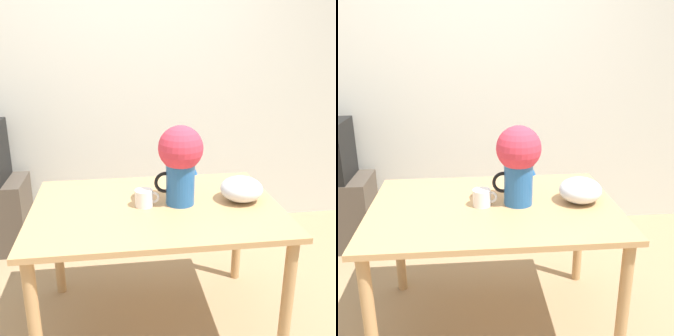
{
  "view_description": "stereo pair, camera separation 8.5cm",
  "coord_description": "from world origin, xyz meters",
  "views": [
    {
      "loc": [
        -0.1,
        -1.69,
        1.63
      ],
      "look_at": [
        0.17,
        0.25,
        0.97
      ],
      "focal_mm": 42.0,
      "sensor_mm": 36.0,
      "label": 1
    },
    {
      "loc": [
        -0.02,
        -1.7,
        1.63
      ],
      "look_at": [
        0.17,
        0.25,
        0.97
      ],
      "focal_mm": 42.0,
      "sensor_mm": 36.0,
      "label": 2
    }
  ],
  "objects": [
    {
      "name": "wall_back",
      "position": [
        0.0,
        1.63,
        1.3
      ],
      "size": [
        8.0,
        0.05,
        2.6
      ],
      "color": "silver",
      "rests_on": "ground_plane"
    },
    {
      "name": "table",
      "position": [
        0.1,
        0.24,
        0.67
      ],
      "size": [
        1.33,
        0.92,
        0.77
      ],
      "color": "tan",
      "rests_on": "ground_plane"
    },
    {
      "name": "flower_vase",
      "position": [
        0.23,
        0.25,
        1.02
      ],
      "size": [
        0.26,
        0.24,
        0.43
      ],
      "color": "#235B9E",
      "rests_on": "table"
    },
    {
      "name": "coffee_mug",
      "position": [
        0.04,
        0.24,
        0.81
      ],
      "size": [
        0.13,
        0.1,
        0.09
      ],
      "color": "white",
      "rests_on": "table"
    },
    {
      "name": "white_bowl",
      "position": [
        0.58,
        0.25,
        0.83
      ],
      "size": [
        0.23,
        0.23,
        0.13
      ],
      "color": "silver",
      "rests_on": "table"
    }
  ]
}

